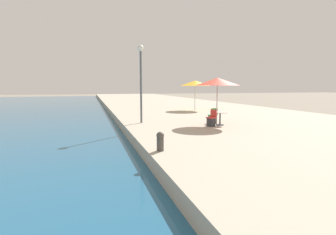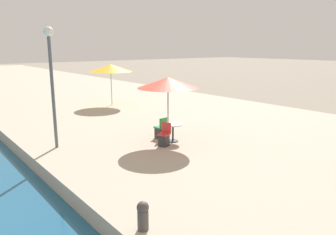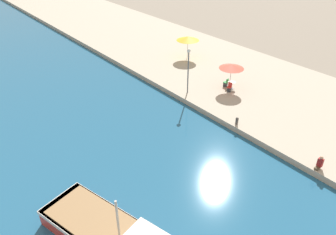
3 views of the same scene
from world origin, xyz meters
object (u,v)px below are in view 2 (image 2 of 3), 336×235
cafe_umbrella_white (111,68)px  cafe_chair_right (164,138)px  cafe_umbrella_pink (168,83)px  cafe_table (173,129)px  cafe_chair_left (160,131)px  mooring_bollard (143,215)px  lamppost (51,67)px

cafe_umbrella_white → cafe_chair_right: (-2.96, -9.50, -2.12)m
cafe_umbrella_pink → cafe_chair_right: 2.21m
cafe_umbrella_white → cafe_table: cafe_umbrella_white is taller
cafe_umbrella_pink → cafe_chair_left: bearing=87.5°
cafe_table → cafe_chair_right: (-0.67, -0.28, -0.21)m
cafe_chair_right → mooring_bollard: bearing=115.3°
cafe_chair_right → lamppost: bearing=31.3°
cafe_umbrella_white → mooring_bollard: (-7.03, -13.97, -2.10)m
cafe_table → cafe_chair_right: cafe_chair_right is taller
cafe_chair_right → lamppost: size_ratio=0.20×
cafe_chair_left → mooring_bollard: cafe_chair_left is taller
cafe_table → cafe_chair_left: bearing=98.0°
cafe_umbrella_pink → cafe_umbrella_white: cafe_umbrella_white is taller
cafe_umbrella_pink → mooring_bollard: 7.06m
cafe_umbrella_pink → lamppost: size_ratio=0.58×
cafe_umbrella_white → cafe_chair_left: 9.09m
cafe_chair_left → cafe_umbrella_white: bearing=66.3°
cafe_table → mooring_bollard: (-4.74, -4.75, -0.18)m
cafe_table → lamppost: lamppost is taller
cafe_table → cafe_chair_right: size_ratio=0.88×
cafe_table → cafe_chair_left: 0.75m
cafe_chair_left → cafe_umbrella_pink: bearing=-100.5°
cafe_chair_right → mooring_bollard: cafe_chair_right is taller
cafe_chair_left → lamppost: lamppost is taller
cafe_table → cafe_chair_right: bearing=-157.6°
cafe_umbrella_pink → mooring_bollard: (-4.62, -4.92, -2.08)m
cafe_chair_right → lamppost: 5.03m
cafe_chair_right → cafe_chair_left: bearing=-52.2°
cafe_umbrella_pink → cafe_table: size_ratio=3.31×
cafe_table → lamppost: bearing=151.4°
cafe_umbrella_white → cafe_table: 9.69m
cafe_umbrella_pink → cafe_table: (0.12, -0.17, -1.89)m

